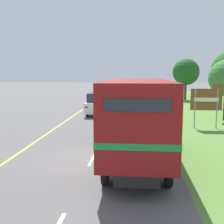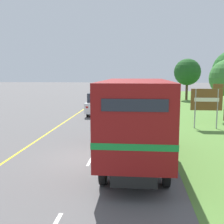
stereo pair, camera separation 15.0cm
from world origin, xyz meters
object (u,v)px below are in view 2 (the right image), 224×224
at_px(highway_sign, 207,101).
at_px(roadside_tree_far, 187,72).
at_px(horse_trailer_truck, 136,117).
at_px(lead_car_white, 98,104).

distance_m(highway_sign, roadside_tree_far, 21.28).
bearing_deg(horse_trailer_truck, lead_car_white, 104.85).
xyz_separation_m(horse_trailer_truck, highway_sign, (4.82, 7.90, -0.04)).
xyz_separation_m(lead_car_white, roadside_tree_far, (10.55, 15.33, 2.93)).
relative_size(horse_trailer_truck, lead_car_white, 1.96).
distance_m(horse_trailer_truck, highway_sign, 9.26).
height_order(horse_trailer_truck, roadside_tree_far, roadside_tree_far).
height_order(lead_car_white, highway_sign, highway_sign).
bearing_deg(highway_sign, lead_car_white, 145.72).
height_order(horse_trailer_truck, highway_sign, horse_trailer_truck).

